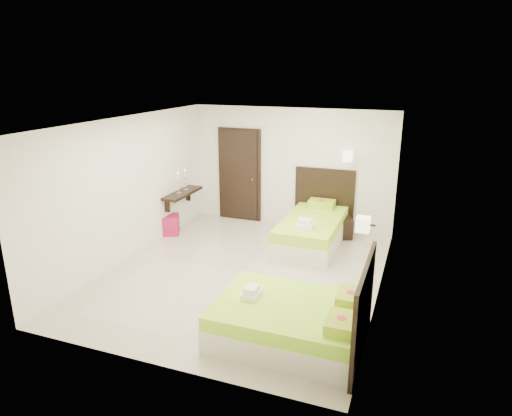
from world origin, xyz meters
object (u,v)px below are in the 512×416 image
(bed_double, at_px, (295,320))
(nightstand, at_px, (340,228))
(bed_single, at_px, (313,229))
(ottoman, at_px, (169,225))

(bed_double, bearing_deg, nightstand, 92.19)
(bed_single, height_order, bed_double, bed_single)
(ottoman, bearing_deg, bed_double, -38.62)
(bed_single, xyz_separation_m, ottoman, (-3.01, -0.52, -0.12))
(bed_double, bearing_deg, ottoman, 141.38)
(bed_single, distance_m, bed_double, 3.45)
(nightstand, relative_size, ottoman, 1.14)
(ottoman, bearing_deg, nightstand, 17.38)
(bed_single, xyz_separation_m, bed_double, (0.59, -3.40, -0.04))
(nightstand, xyz_separation_m, ottoman, (-3.45, -1.08, -0.00))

